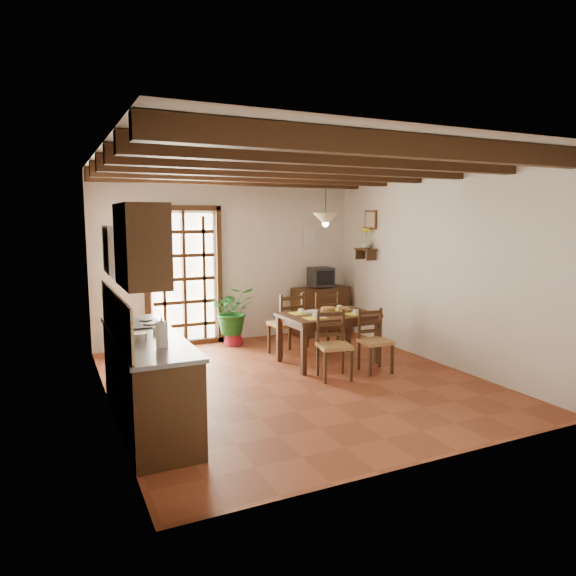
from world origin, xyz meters
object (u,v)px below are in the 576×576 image
chair_far_right (323,331)px  pendant_lamp (326,218)px  crt_tv (321,277)px  kitchen_counter (147,378)px  chair_near_left (334,358)px  sideboard (321,311)px  chair_far_left (286,335)px  dining_table (328,320)px  chair_near_right (375,352)px  potted_plant (233,311)px

chair_far_right → pendant_lamp: 1.90m
chair_far_right → crt_tv: bearing=-113.1°
kitchen_counter → chair_near_left: (2.46, 0.46, -0.20)m
kitchen_counter → sideboard: (3.57, 2.83, -0.05)m
chair_far_left → crt_tv: bearing=-146.2°
chair_near_left → chair_far_right: size_ratio=0.94×
chair_near_left → sideboard: size_ratio=0.88×
kitchen_counter → crt_tv: bearing=38.3°
dining_table → chair_far_left: 0.82m
chair_near_right → potted_plant: size_ratio=0.41×
kitchen_counter → pendant_lamp: bearing=24.4°
dining_table → sideboard: (0.80, 1.67, -0.20)m
sideboard → crt_tv: (0.00, -0.01, 0.61)m
chair_far_right → pendant_lamp: bearing=66.8°
chair_far_right → chair_near_left: bearing=70.4°
chair_far_right → potted_plant: (-1.19, 0.88, 0.28)m
pendant_lamp → chair_near_right: bearing=-64.9°
chair_near_left → chair_far_left: (-0.05, 1.35, 0.02)m
kitchen_counter → chair_near_left: size_ratio=2.56×
sideboard → crt_tv: 0.61m
chair_far_right → potted_plant: bearing=-32.5°
kitchen_counter → chair_near_right: size_ratio=2.65×
crt_tv → potted_plant: size_ratio=0.20×
dining_table → pendant_lamp: pendant_lamp is taller
chair_near_left → chair_far_left: 1.35m
potted_plant → kitchen_counter: bearing=-124.5°
dining_table → chair_near_left: 0.83m
kitchen_counter → chair_far_right: (3.07, 1.84, -0.18)m
crt_tv → kitchen_counter: bearing=-138.7°
dining_table → chair_far_right: 0.82m
pendant_lamp → potted_plant: bearing=121.1°
potted_plant → sideboard: bearing=3.4°
chair_near_right → pendant_lamp: (-0.36, 0.76, 1.81)m
chair_far_right → chair_far_left: bearing=6.3°
chair_far_right → chair_near_right: bearing=96.5°
kitchen_counter → chair_far_left: 3.02m
chair_far_right → sideboard: 1.11m
chair_near_left → pendant_lamp: bearing=80.9°
dining_table → chair_near_right: size_ratio=1.60×
chair_near_left → sideboard: (1.11, 2.36, 0.15)m
kitchen_counter → crt_tv: size_ratio=5.47×
crt_tv → chair_far_right: bearing=-114.2°
chair_far_left → crt_tv: 1.70m
chair_near_left → crt_tv: (1.11, 2.36, 0.76)m
chair_far_left → pendant_lamp: pendant_lamp is taller
chair_near_right → potted_plant: potted_plant is taller
crt_tv → chair_near_left: bearing=-112.2°
dining_table → chair_far_left: chair_far_left is taller
chair_near_left → potted_plant: (-0.59, 2.26, 0.29)m
potted_plant → pendant_lamp: bearing=-58.9°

